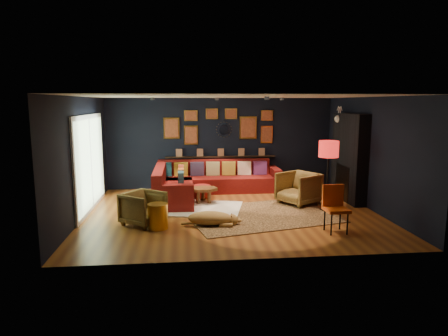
{
  "coord_description": "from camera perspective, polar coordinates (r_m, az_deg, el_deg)",
  "views": [
    {
      "loc": [
        -1.07,
        -8.72,
        2.47
      ],
      "look_at": [
        -0.15,
        0.3,
        0.98
      ],
      "focal_mm": 32.0,
      "sensor_mm": 36.0,
      "label": 1
    }
  ],
  "objects": [
    {
      "name": "armchair_left",
      "position": [
        8.33,
        -11.45,
        -5.44
      ],
      "size": [
        0.98,
        0.99,
        0.75
      ],
      "primitive_type": "imported",
      "rotation": [
        0.0,
        0.0,
        0.94
      ],
      "color": "gold",
      "rests_on": "ground"
    },
    {
      "name": "room_walls",
      "position": [
        8.83,
        1.15,
        3.63
      ],
      "size": [
        6.5,
        6.5,
        6.5
      ],
      "color": "black",
      "rests_on": "ground"
    },
    {
      "name": "deer_head",
      "position": [
        10.97,
        16.85,
        6.75
      ],
      "size": [
        0.5,
        0.28,
        0.45
      ],
      "color": "white",
      "rests_on": "fireplace"
    },
    {
      "name": "sunburst_mirror",
      "position": [
        11.53,
        0.01,
        5.5
      ],
      "size": [
        0.47,
        0.16,
        0.47
      ],
      "color": "silver",
      "rests_on": "room_walls"
    },
    {
      "name": "shag_rug",
      "position": [
        9.44,
        -4.02,
        -5.76
      ],
      "size": [
        2.36,
        1.94,
        0.03
      ],
      "primitive_type": "cube",
      "rotation": [
        0.0,
        0.0,
        -0.23
      ],
      "color": "white",
      "rests_on": "ground"
    },
    {
      "name": "sectional",
      "position": [
        10.76,
        -3.29,
        -2.2
      ],
      "size": [
        3.41,
        2.69,
        0.86
      ],
      "color": "maroon",
      "rests_on": "ground"
    },
    {
      "name": "ceiling_spots",
      "position": [
        9.58,
        0.58,
        9.87
      ],
      "size": [
        3.3,
        2.5,
        0.06
      ],
      "color": "black",
      "rests_on": "room_walls"
    },
    {
      "name": "sliding_door",
      "position": [
        9.66,
        -18.6,
        0.69
      ],
      "size": [
        0.06,
        2.8,
        2.2
      ],
      "color": "white",
      "rests_on": "ground"
    },
    {
      "name": "fireplace",
      "position": [
        10.58,
        17.39,
        1.04
      ],
      "size": [
        0.31,
        1.6,
        2.2
      ],
      "color": "black",
      "rests_on": "ground"
    },
    {
      "name": "coffee_table",
      "position": [
        9.9,
        -2.97,
        -3.23
      ],
      "size": [
        0.73,
        0.55,
        0.36
      ],
      "rotation": [
        0.0,
        0.0,
        0.01
      ],
      "color": "brown",
      "rests_on": "shag_rug"
    },
    {
      "name": "armchair_right",
      "position": [
        9.94,
        10.6,
        -2.65
      ],
      "size": [
        1.11,
        1.13,
        0.87
      ],
      "primitive_type": "imported",
      "rotation": [
        0.0,
        0.0,
        -1.02
      ],
      "color": "gold",
      "rests_on": "ground"
    },
    {
      "name": "gallery_wall",
      "position": [
        11.51,
        -0.56,
        6.03
      ],
      "size": [
        3.15,
        0.04,
        1.02
      ],
      "color": "gold",
      "rests_on": "room_walls"
    },
    {
      "name": "leopard_rug",
      "position": [
        8.93,
        5.15,
        -6.7
      ],
      "size": [
        3.56,
        2.91,
        0.02
      ],
      "primitive_type": "cube",
      "rotation": [
        0.0,
        0.0,
        0.24
      ],
      "color": "#AF804D",
      "rests_on": "ground"
    },
    {
      "name": "pouf",
      "position": [
        10.49,
        -3.17,
        -3.3
      ],
      "size": [
        0.46,
        0.46,
        0.3
      ],
      "primitive_type": "cylinder",
      "color": "maroon",
      "rests_on": "shag_rug"
    },
    {
      "name": "orange_chair",
      "position": [
        8.0,
        15.56,
        -5.03
      ],
      "size": [
        0.45,
        0.45,
        0.9
      ],
      "rotation": [
        0.0,
        0.0,
        0.05
      ],
      "color": "black",
      "rests_on": "ground"
    },
    {
      "name": "dog",
      "position": [
        8.13,
        -2.0,
        -6.81
      ],
      "size": [
        1.3,
        0.76,
        0.39
      ],
      "primitive_type": null,
      "rotation": [
        0.0,
        0.0,
        -0.13
      ],
      "color": "tan",
      "rests_on": "leopard_rug"
    },
    {
      "name": "ledge",
      "position": [
        11.56,
        -0.47,
        1.63
      ],
      "size": [
        3.2,
        0.12,
        0.04
      ],
      "primitive_type": "cube",
      "color": "black",
      "rests_on": "room_walls"
    },
    {
      "name": "gold_stool",
      "position": [
        8.05,
        -9.43,
        -6.8
      ],
      "size": [
        0.4,
        0.4,
        0.5
      ],
      "primitive_type": "cylinder",
      "color": "gold",
      "rests_on": "ground"
    },
    {
      "name": "floor_lamp",
      "position": [
        9.33,
        14.71,
        2.2
      ],
      "size": [
        0.45,
        0.45,
        1.62
      ],
      "color": "black",
      "rests_on": "ground"
    },
    {
      "name": "floor",
      "position": [
        9.13,
        1.12,
        -6.37
      ],
      "size": [
        6.5,
        6.5,
        0.0
      ],
      "primitive_type": "plane",
      "color": "#975820",
      "rests_on": "ground"
    }
  ]
}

